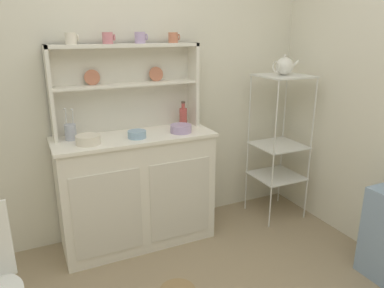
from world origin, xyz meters
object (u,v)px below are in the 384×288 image
at_px(hutch_cabinet, 137,189).
at_px(jam_bottle, 183,116).
at_px(bakers_rack, 280,133).
at_px(cup_cream_0, 71,38).
at_px(bowl_mixing_large, 88,140).
at_px(hutch_shelf_unit, 125,80).
at_px(porcelain_teapot, 284,66).
at_px(utensil_jar, 71,132).

distance_m(hutch_cabinet, jam_bottle, 0.67).
height_order(bakers_rack, cup_cream_0, cup_cream_0).
height_order(bakers_rack, bowl_mixing_large, bakers_rack).
xyz_separation_m(hutch_shelf_unit, bowl_mixing_large, (-0.34, -0.24, -0.35)).
xyz_separation_m(hutch_shelf_unit, porcelain_teapot, (1.25, -0.26, 0.08)).
relative_size(hutch_cabinet, bakers_rack, 0.93).
relative_size(hutch_cabinet, hutch_shelf_unit, 1.07).
xyz_separation_m(bakers_rack, porcelain_teapot, (-0.00, 0.00, 0.56)).
bearing_deg(porcelain_teapot, jam_bottle, 167.78).
bearing_deg(bakers_rack, cup_cream_0, 172.47).
xyz_separation_m(cup_cream_0, bowl_mixing_large, (0.02, -0.20, -0.65)).
relative_size(jam_bottle, porcelain_teapot, 0.85).
bearing_deg(porcelain_teapot, hutch_cabinet, 175.83).
bearing_deg(cup_cream_0, utensil_jar, -146.72).
bearing_deg(cup_cream_0, hutch_cabinet, -18.59).
bearing_deg(bowl_mixing_large, porcelain_teapot, -0.65).
distance_m(cup_cream_0, utensil_jar, 0.63).
bearing_deg(hutch_shelf_unit, porcelain_teapot, -11.53).
relative_size(cup_cream_0, porcelain_teapot, 0.37).
bearing_deg(utensil_jar, bakers_rack, -5.75).
xyz_separation_m(hutch_shelf_unit, jam_bottle, (0.43, -0.08, -0.30)).
bearing_deg(porcelain_teapot, bakers_rack, 0.00).
height_order(cup_cream_0, porcelain_teapot, cup_cream_0).
bearing_deg(hutch_shelf_unit, utensil_jar, -168.75).
bearing_deg(bakers_rack, jam_bottle, 167.80).
relative_size(utensil_jar, porcelain_teapot, 0.96).
height_order(hutch_shelf_unit, jam_bottle, hutch_shelf_unit).
bearing_deg(hutch_cabinet, bowl_mixing_large, -167.84).
distance_m(bakers_rack, bowl_mixing_large, 1.60).
distance_m(hutch_shelf_unit, cup_cream_0, 0.47).
relative_size(hutch_cabinet, bowl_mixing_large, 7.08).
bearing_deg(jam_bottle, bowl_mixing_large, -168.31).
relative_size(cup_cream_0, bowl_mixing_large, 0.53).
bearing_deg(bakers_rack, bowl_mixing_large, 179.35).
distance_m(utensil_jar, porcelain_teapot, 1.74).
relative_size(hutch_shelf_unit, porcelain_teapot, 4.65).
bearing_deg(hutch_cabinet, utensil_jar, 169.72).
bearing_deg(utensil_jar, cup_cream_0, 33.28).
xyz_separation_m(bakers_rack, jam_bottle, (-0.82, 0.18, 0.19)).
bearing_deg(bakers_rack, hutch_cabinet, 175.83).
bearing_deg(utensil_jar, jam_bottle, 0.54).
bearing_deg(bakers_rack, utensil_jar, 174.25).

